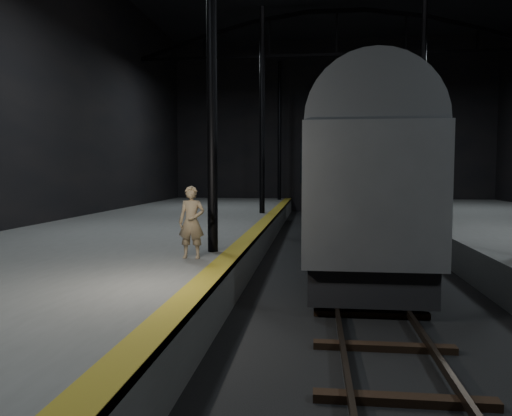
# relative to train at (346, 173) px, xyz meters

# --- Properties ---
(ground) EXTENTS (44.00, 44.00, 0.00)m
(ground) POSITION_rel_train_xyz_m (0.00, -3.54, -3.00)
(ground) COLOR black
(ground) RESTS_ON ground
(platform_left) EXTENTS (9.00, 43.80, 1.00)m
(platform_left) POSITION_rel_train_xyz_m (-7.50, -3.54, -2.50)
(platform_left) COLOR #565654
(platform_left) RESTS_ON ground
(tactile_strip) EXTENTS (0.50, 43.80, 0.01)m
(tactile_strip) POSITION_rel_train_xyz_m (-3.25, -3.54, -2.00)
(tactile_strip) COLOR olive
(tactile_strip) RESTS_ON platform_left
(track) EXTENTS (2.40, 43.00, 0.24)m
(track) POSITION_rel_train_xyz_m (0.00, -3.54, -2.93)
(track) COLOR #3F3328
(track) RESTS_ON ground
(train) EXTENTS (3.01, 20.13, 5.38)m
(train) POSITION_rel_train_xyz_m (0.00, 0.00, 0.00)
(train) COLOR #979B9F
(train) RESTS_ON ground
(woman) EXTENTS (0.63, 0.42, 1.72)m
(woman) POSITION_rel_train_xyz_m (-4.09, -8.58, -1.14)
(woman) COLOR #9B815F
(woman) RESTS_ON platform_left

